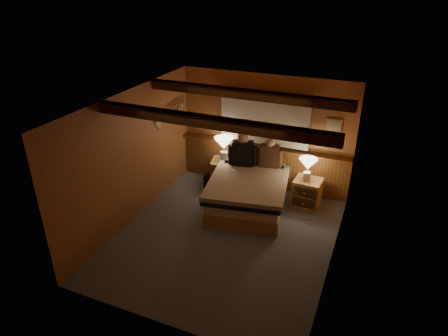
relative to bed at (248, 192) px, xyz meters
The scene contains 19 objects.
floor 1.12m from the bed, 91.64° to the right, with size 4.20×4.20×0.00m, color #555C66.
ceiling 2.33m from the bed, 91.64° to the right, with size 4.20×4.20×0.00m, color #B87945.
wall_back 1.35m from the bed, 91.69° to the left, with size 3.60×3.60×0.00m, color #B67241.
wall_left 2.29m from the bed, 149.77° to the right, with size 4.20×4.20×0.00m, color #B67241.
wall_right 2.24m from the bed, 31.09° to the right, with size 4.20×4.20×0.00m, color #B67241.
wall_front 3.29m from the bed, 90.55° to the right, with size 3.60×3.60×0.00m, color #B67241.
wainscot 0.98m from the bed, 91.80° to the left, with size 3.60×0.23×0.94m.
curtain_window 1.53m from the bed, 91.81° to the left, with size 2.18×0.09×1.11m.
ceiling_beams 2.19m from the bed, 91.90° to the right, with size 3.60×1.65×0.16m.
coat_rail 2.26m from the bed, 163.78° to the left, with size 0.05×0.55×0.24m.
framed_print 2.06m from the bed, 37.45° to the left, with size 0.30×0.04×0.25m.
bed is the anchor object (origin of this frame).
nightstand_left 1.04m from the bed, 139.68° to the left, with size 0.61×0.57×0.57m.
nightstand_right 1.16m from the bed, 26.26° to the left, with size 0.54×0.49×0.56m.
lamp_left 1.22m from the bed, 139.67° to the left, with size 0.40×0.40×0.52m.
lamp_right 1.25m from the bed, 25.82° to the left, with size 0.35×0.35×0.46m.
person_left 0.86m from the bed, 121.19° to the left, with size 0.58×0.31×0.72m.
person_right 0.90m from the bed, 74.76° to the left, with size 0.52×0.27×0.64m.
duffel_bag 1.03m from the bed, 151.34° to the left, with size 0.50×0.32×0.35m.
Camera 1 is at (2.20, -5.30, 4.16)m, focal length 32.00 mm.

